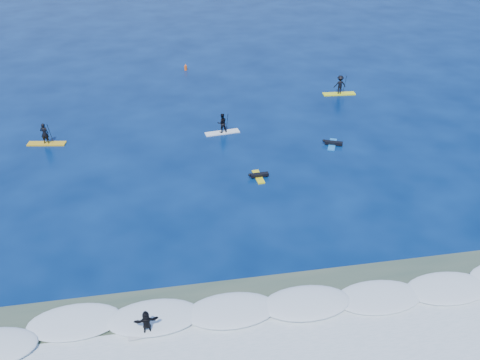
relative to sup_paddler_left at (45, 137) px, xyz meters
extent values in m
plane|color=#03163E|center=(15.10, -11.79, -0.69)|extent=(160.00, 160.00, 0.00)
cube|color=white|center=(15.10, -21.79, -0.69)|extent=(40.00, 6.00, 0.30)
cube|color=silver|center=(15.10, -24.79, -0.69)|extent=(34.00, 5.00, 0.02)
cube|color=gold|center=(0.00, 0.00, -0.63)|extent=(3.21, 1.28, 0.10)
imported|color=black|center=(0.00, 0.00, 0.32)|extent=(0.72, 0.53, 1.80)
cylinder|color=black|center=(0.46, -0.08, 0.25)|extent=(0.16, 0.72, 2.10)
cube|color=black|center=(0.46, -0.08, -0.74)|extent=(0.13, 0.03, 0.31)
cube|color=white|center=(14.76, -0.45, -0.64)|extent=(3.06, 1.10, 0.10)
imported|color=black|center=(14.76, -0.45, 0.27)|extent=(0.91, 0.75, 1.72)
cylinder|color=black|center=(15.20, -0.39, 0.21)|extent=(0.13, 0.69, 2.00)
cube|color=black|center=(15.20, -0.39, -0.74)|extent=(0.12, 0.03, 0.30)
cube|color=#FAFE1B|center=(27.73, 6.39, -0.63)|extent=(3.32, 1.04, 0.11)
imported|color=black|center=(27.73, 6.39, 0.36)|extent=(1.26, 0.78, 1.88)
cylinder|color=black|center=(28.22, 6.35, 0.30)|extent=(0.10, 0.75, 2.19)
cube|color=black|center=(28.22, 6.35, -0.74)|extent=(0.13, 0.03, 0.33)
cube|color=yellow|center=(16.32, -8.41, -0.64)|extent=(0.63, 1.99, 0.09)
cube|color=black|center=(16.41, -8.41, -0.48)|extent=(1.38, 0.43, 0.22)
sphere|color=black|center=(15.64, -8.45, -0.39)|extent=(0.22, 0.22, 0.22)
cube|color=blue|center=(23.46, -4.30, -0.64)|extent=(1.39, 2.17, 0.10)
cube|color=black|center=(23.55, -4.34, -0.46)|extent=(1.49, 0.95, 0.24)
sphere|color=black|center=(22.80, -4.00, -0.36)|extent=(0.24, 0.24, 0.24)
cube|color=silver|center=(7.76, -22.63, -0.48)|extent=(2.02, 0.70, 0.10)
imported|color=black|center=(7.76, -22.63, 0.23)|extent=(1.26, 0.49, 1.33)
cylinder|color=#F55815|center=(13.05, 16.31, -0.43)|extent=(0.32, 0.32, 0.51)
cone|color=#F55815|center=(13.05, 16.31, -0.05)|extent=(0.23, 0.23, 0.25)
camera|label=1|loc=(9.02, -42.02, 19.67)|focal=40.00mm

